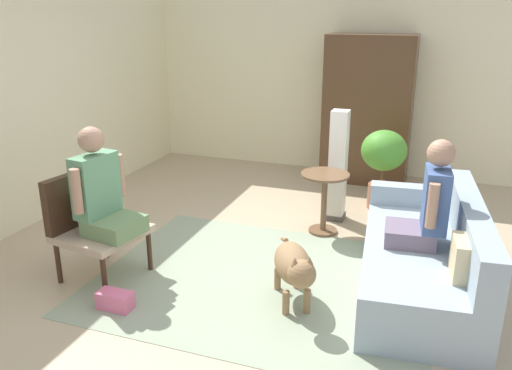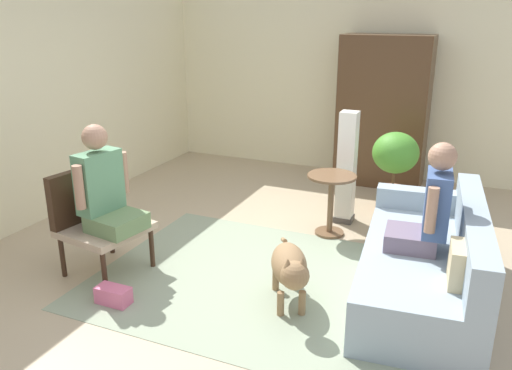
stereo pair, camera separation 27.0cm
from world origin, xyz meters
The scene contains 14 objects.
ground_plane centered at (0.00, 0.00, 0.00)m, with size 7.98×7.98×0.00m, color tan.
back_wall centered at (0.00, 3.38, 1.38)m, with size 6.06×0.12×2.77m, color beige.
left_wall centered at (-2.79, 0.30, 1.38)m, with size 0.12×7.25×2.77m, color beige.
area_rug centered at (0.03, -0.14, 0.00)m, with size 2.80×2.18×0.01m, color gray.
couch centered at (1.32, 0.19, 0.28)m, with size 1.07×2.03×0.78m.
armchair centered at (-1.42, -0.48, 0.52)m, with size 0.72×0.74×0.90m.
person_on_couch centered at (1.29, 0.16, 0.77)m, with size 0.48×0.52×0.86m.
person_on_armchair centered at (-1.26, -0.51, 0.78)m, with size 0.52×0.55×0.89m.
round_end_table centered at (0.28, 1.06, 0.42)m, with size 0.49×0.49×0.64m.
dog centered at (0.37, -0.40, 0.34)m, with size 0.50×0.80×0.55m.
potted_plant centered at (0.75, 1.97, 0.60)m, with size 0.51×0.51×0.93m.
column_lamp centered at (0.33, 1.46, 0.60)m, with size 0.20×0.20×1.21m.
armoire_cabinet centered at (0.41, 2.97, 0.96)m, with size 1.11×0.56×1.92m, color #4C331E.
handbag centered at (-0.91, -0.92, 0.07)m, with size 0.27×0.14×0.14m, color #D8668C.
Camera 1 is at (1.30, -3.87, 2.21)m, focal length 36.45 mm.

